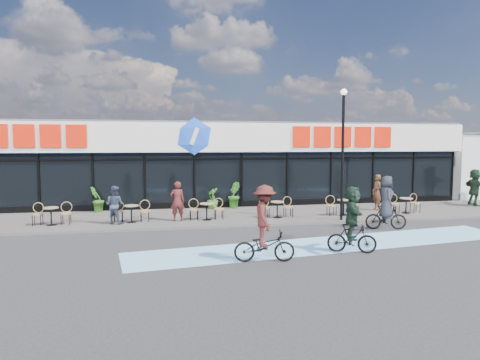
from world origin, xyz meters
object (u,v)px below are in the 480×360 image
at_px(potted_plant_right, 213,198).
at_px(pedestrian_a, 377,192).
at_px(cyclist_b, 386,207).
at_px(cyclist_a, 352,221).
at_px(patron_left, 177,201).
at_px(lamp_post, 343,144).
at_px(patron_right, 114,205).
at_px(potted_plant_left, 97,199).
at_px(potted_plant_mid, 234,195).
at_px(pedestrian_b, 475,187).

relative_size(potted_plant_right, pedestrian_a, 0.59).
bearing_deg(cyclist_b, pedestrian_a, 66.26).
xyz_separation_m(pedestrian_a, cyclist_a, (-4.75, -7.20, 0.02)).
bearing_deg(patron_left, lamp_post, 165.84).
distance_m(patron_right, cyclist_b, 11.12).
bearing_deg(lamp_post, patron_left, 171.14).
bearing_deg(cyclist_b, potted_plant_right, 135.79).
relative_size(potted_plant_left, potted_plant_right, 1.19).
xyz_separation_m(potted_plant_mid, patron_left, (-3.04, -3.26, 0.19)).
height_order(potted_plant_left, cyclist_a, cyclist_a).
distance_m(patron_left, pedestrian_b, 16.10).
distance_m(lamp_post, patron_left, 7.57).
relative_size(potted_plant_left, cyclist_a, 0.59).
bearing_deg(patron_right, cyclist_b, -170.40).
bearing_deg(potted_plant_left, lamp_post, -21.22).
bearing_deg(patron_right, patron_left, -152.39).
bearing_deg(cyclist_b, lamp_post, 121.63).
height_order(potted_plant_left, cyclist_b, cyclist_b).
xyz_separation_m(potted_plant_right, pedestrian_a, (8.02, -2.04, 0.37)).
height_order(potted_plant_right, cyclist_b, cyclist_b).
height_order(pedestrian_b, cyclist_b, cyclist_b).
bearing_deg(cyclist_b, pedestrian_b, 30.60).
distance_m(lamp_post, cyclist_a, 5.83).
distance_m(potted_plant_left, cyclist_a, 12.81).
xyz_separation_m(pedestrian_a, cyclist_b, (-1.77, -4.03, -0.08)).
distance_m(lamp_post, pedestrian_a, 4.38).
xyz_separation_m(lamp_post, potted_plant_left, (-10.81, 4.20, -2.71)).
height_order(patron_left, cyclist_b, cyclist_b).
distance_m(potted_plant_left, potted_plant_mid, 6.78).
height_order(potted_plant_left, pedestrian_a, pedestrian_a).
xyz_separation_m(patron_left, cyclist_b, (8.17, -2.90, -0.05)).
relative_size(potted_plant_left, patron_left, 0.73).
height_order(patron_right, cyclist_a, cyclist_a).
relative_size(lamp_post, patron_left, 3.30).
distance_m(pedestrian_b, cyclist_b, 9.11).
bearing_deg(patron_left, cyclist_b, 155.19).
relative_size(cyclist_a, cyclist_b, 0.98).
distance_m(potted_plant_right, patron_right, 5.64).
height_order(potted_plant_mid, potted_plant_right, potted_plant_mid).
bearing_deg(cyclist_a, cyclist_b, 46.87).
xyz_separation_m(pedestrian_b, cyclist_a, (-10.81, -7.81, -0.07)).
bearing_deg(lamp_post, cyclist_a, -110.60).
xyz_separation_m(potted_plant_left, patron_left, (3.74, -3.10, 0.23)).
height_order(potted_plant_mid, patron_left, patron_left).
height_order(potted_plant_left, potted_plant_right, potted_plant_left).
bearing_deg(pedestrian_b, potted_plant_left, 89.07).
distance_m(patron_left, pedestrian_a, 10.01).
xyz_separation_m(pedestrian_a, pedestrian_b, (6.06, 0.60, 0.09)).
height_order(potted_plant_left, patron_right, patron_right).
relative_size(potted_plant_mid, pedestrian_b, 0.68).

